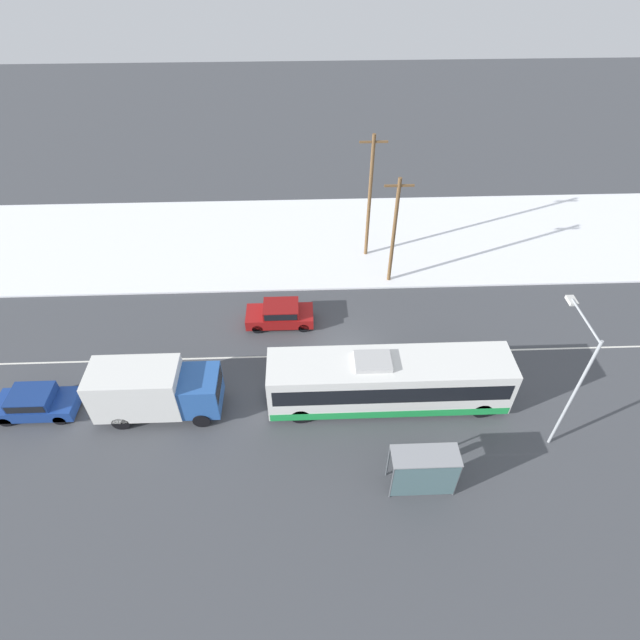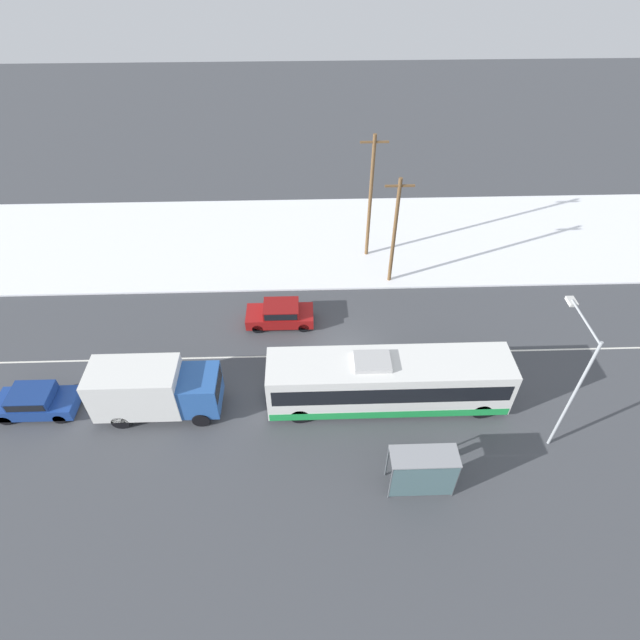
# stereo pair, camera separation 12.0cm
# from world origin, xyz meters

# --- Properties ---
(ground_plane) EXTENTS (120.00, 120.00, 0.00)m
(ground_plane) POSITION_xyz_m (0.00, 0.00, 0.00)
(ground_plane) COLOR #424449
(snow_lot) EXTENTS (80.00, 12.19, 0.12)m
(snow_lot) POSITION_xyz_m (0.00, 12.14, 0.06)
(snow_lot) COLOR white
(snow_lot) RESTS_ON ground_plane
(lane_marking_center) EXTENTS (60.00, 0.12, 0.00)m
(lane_marking_center) POSITION_xyz_m (0.00, 0.00, 0.00)
(lane_marking_center) COLOR silver
(lane_marking_center) RESTS_ON ground_plane
(city_bus) EXTENTS (12.28, 2.57, 3.25)m
(city_bus) POSITION_xyz_m (1.96, -3.50, 1.59)
(city_bus) COLOR white
(city_bus) RESTS_ON ground_plane
(box_truck) EXTENTS (6.30, 2.30, 3.08)m
(box_truck) POSITION_xyz_m (-9.91, -3.67, 1.69)
(box_truck) COLOR silver
(box_truck) RESTS_ON ground_plane
(sedan_car) EXTENTS (4.10, 1.80, 1.46)m
(sedan_car) POSITION_xyz_m (-3.75, 2.87, 0.80)
(sedan_car) COLOR maroon
(sedan_car) RESTS_ON ground_plane
(parked_car_near_truck) EXTENTS (4.02, 1.80, 1.47)m
(parked_car_near_truck) POSITION_xyz_m (-16.14, -3.51, 0.80)
(parked_car_near_truck) COLOR navy
(parked_car_near_truck) RESTS_ON ground_plane
(pedestrian_at_stop) EXTENTS (0.57, 0.25, 1.57)m
(pedestrian_at_stop) POSITION_xyz_m (3.48, -7.43, 0.96)
(pedestrian_at_stop) COLOR #23232D
(pedestrian_at_stop) RESTS_ON ground_plane
(bus_shelter) EXTENTS (2.97, 1.20, 2.40)m
(bus_shelter) POSITION_xyz_m (2.82, -8.66, 1.68)
(bus_shelter) COLOR gray
(bus_shelter) RESTS_ON ground_plane
(streetlamp) EXTENTS (0.36, 3.17, 7.00)m
(streetlamp) POSITION_xyz_m (9.66, -5.67, 4.52)
(streetlamp) COLOR #9EA3A8
(streetlamp) RESTS_ON ground_plane
(utility_pole_roadside) EXTENTS (1.80, 0.24, 7.59)m
(utility_pole_roadside) POSITION_xyz_m (3.55, 6.92, 3.98)
(utility_pole_roadside) COLOR brown
(utility_pole_roadside) RESTS_ON ground_plane
(utility_pole_snowlot) EXTENTS (1.80, 0.24, 8.95)m
(utility_pole_snowlot) POSITION_xyz_m (2.30, 10.06, 4.67)
(utility_pole_snowlot) COLOR brown
(utility_pole_snowlot) RESTS_ON ground_plane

